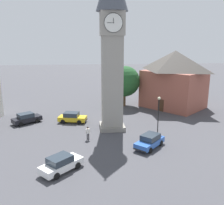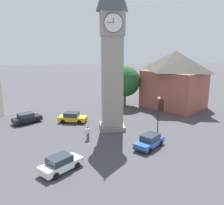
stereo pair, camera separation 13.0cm
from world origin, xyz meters
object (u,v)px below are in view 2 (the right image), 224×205
(pedestrian, at_px, (88,132))
(car_white_side, at_px, (72,117))
(lamp_post, at_px, (158,110))
(car_silver_kerb, at_px, (61,163))
(clock_tower, at_px, (112,32))
(car_red_corner, at_px, (150,141))
(car_blue_kerb, at_px, (27,118))
(building_shop_left, at_px, (174,79))
(tree, at_px, (125,81))

(pedestrian, bearing_deg, car_white_side, -72.47)
(lamp_post, bearing_deg, car_silver_kerb, 33.20)
(clock_tower, relative_size, car_red_corner, 5.38)
(car_blue_kerb, bearing_deg, building_shop_left, -165.15)
(car_silver_kerb, xyz_separation_m, lamp_post, (-11.40, -7.46, 2.67))
(car_blue_kerb, distance_m, lamp_post, 19.30)
(car_red_corner, bearing_deg, tree, -90.36)
(car_blue_kerb, distance_m, building_shop_left, 25.91)
(car_blue_kerb, relative_size, tree, 0.58)
(car_blue_kerb, xyz_separation_m, tree, (-15.96, -8.29, 3.91))
(clock_tower, bearing_deg, car_white_side, -30.83)
(clock_tower, relative_size, lamp_post, 4.30)
(tree, distance_m, building_shop_left, 8.90)
(car_red_corner, bearing_deg, lamp_post, -120.28)
(clock_tower, xyz_separation_m, tree, (-3.68, -11.98, -8.29))
(pedestrian, xyz_separation_m, building_shop_left, (-15.77, -13.90, 4.22))
(pedestrian, bearing_deg, car_red_corner, 156.56)
(clock_tower, distance_m, tree, 15.02)
(car_white_side, distance_m, tree, 13.26)
(car_red_corner, height_order, pedestrian, pedestrian)
(car_blue_kerb, height_order, lamp_post, lamp_post)
(car_blue_kerb, bearing_deg, tree, -152.56)
(lamp_post, bearing_deg, building_shop_left, -116.91)
(car_red_corner, relative_size, pedestrian, 2.43)
(building_shop_left, bearing_deg, car_white_side, 20.96)
(pedestrian, bearing_deg, car_blue_kerb, -39.61)
(clock_tower, height_order, lamp_post, clock_tower)
(tree, bearing_deg, lamp_post, 96.51)
(clock_tower, bearing_deg, car_blue_kerb, -16.73)
(car_blue_kerb, height_order, car_red_corner, same)
(car_silver_kerb, xyz_separation_m, building_shop_left, (-18.35, -21.16, 4.47))
(car_blue_kerb, relative_size, lamp_post, 0.84)
(pedestrian, distance_m, building_shop_left, 21.45)
(car_silver_kerb, height_order, car_white_side, same)
(car_white_side, bearing_deg, car_red_corner, 132.42)
(car_red_corner, distance_m, lamp_post, 4.58)
(car_blue_kerb, height_order, car_silver_kerb, same)
(car_red_corner, height_order, car_white_side, same)
(car_silver_kerb, height_order, car_red_corner, same)
(car_silver_kerb, bearing_deg, clock_tower, -118.60)
(clock_tower, relative_size, tree, 2.96)
(car_red_corner, height_order, tree, tree)
(car_silver_kerb, relative_size, pedestrian, 2.46)
(car_white_side, distance_m, pedestrian, 7.36)
(pedestrian, bearing_deg, tree, -114.28)
(clock_tower, xyz_separation_m, lamp_post, (-5.44, 3.47, -9.53))
(car_silver_kerb, bearing_deg, pedestrian, -109.57)
(car_silver_kerb, bearing_deg, car_white_side, -91.46)
(car_blue_kerb, xyz_separation_m, building_shop_left, (-24.67, -6.54, 4.47))
(car_blue_kerb, relative_size, car_white_side, 0.99)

